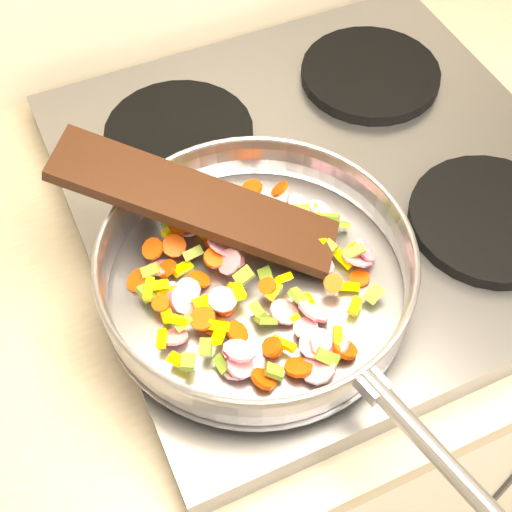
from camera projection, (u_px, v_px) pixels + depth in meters
name	position (u px, v px, depth m)	size (l,w,h in m)	color
cooktop	(326.00, 190.00, 0.89)	(0.60, 0.60, 0.04)	#939399
grate_fl	(273.00, 304.00, 0.76)	(0.19, 0.19, 0.02)	black
grate_fr	(491.00, 219.00, 0.83)	(0.19, 0.19, 0.02)	black
grate_bl	(179.00, 134.00, 0.91)	(0.19, 0.19, 0.02)	black
grate_br	(370.00, 74.00, 0.98)	(0.19, 0.19, 0.02)	black
saute_pan	(257.00, 270.00, 0.73)	(0.37, 0.53, 0.06)	#9E9EA5
vegetable_heap	(250.00, 279.00, 0.74)	(0.26, 0.28, 0.04)	#D44106
wooden_spatula	(196.00, 202.00, 0.75)	(0.31, 0.07, 0.01)	black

